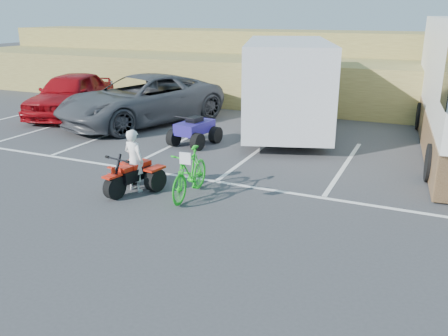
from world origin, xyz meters
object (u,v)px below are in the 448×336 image
at_px(rider, 134,161).
at_px(quad_atv_green, 277,140).
at_px(quad_atv_blue, 195,144).
at_px(grey_pickup, 141,100).
at_px(red_trike_atv, 131,192).
at_px(red_car, 71,94).
at_px(green_dirt_bike, 190,173).
at_px(cargo_trailer, 286,83).

relative_size(rider, quad_atv_green, 1.00).
relative_size(quad_atv_blue, quad_atv_green, 1.03).
xyz_separation_m(rider, grey_pickup, (-3.87, 6.15, 0.16)).
xyz_separation_m(red_trike_atv, red_car, (-7.30, 6.38, 0.87)).
bearing_deg(red_car, red_trike_atv, -55.64).
bearing_deg(green_dirt_bike, quad_atv_green, 83.34).
xyz_separation_m(grey_pickup, quad_atv_green, (5.45, -0.27, -0.90)).
bearing_deg(grey_pickup, quad_atv_blue, -10.60).
relative_size(red_trike_atv, grey_pickup, 0.22).
distance_m(cargo_trailer, quad_atv_green, 2.12).
height_order(red_trike_atv, green_dirt_bike, green_dirt_bike).
relative_size(green_dirt_bike, red_car, 0.37).
xyz_separation_m(red_car, quad_atv_green, (8.91, -0.35, -0.87)).
height_order(green_dirt_bike, cargo_trailer, cargo_trailer).
bearing_deg(red_trike_atv, quad_atv_green, 85.80).
relative_size(rider, grey_pickup, 0.23).
relative_size(red_trike_atv, rider, 0.97).
relative_size(rider, cargo_trailer, 0.21).
distance_m(green_dirt_bike, red_car, 10.58).
bearing_deg(rider, cargo_trailer, -90.79).
height_order(red_trike_atv, quad_atv_blue, quad_atv_blue).
bearing_deg(red_trike_atv, red_car, 149.59).
bearing_deg(green_dirt_bike, cargo_trailer, 84.75).
distance_m(cargo_trailer, quad_atv_blue, 3.95).
distance_m(green_dirt_bike, cargo_trailer, 7.04).
bearing_deg(quad_atv_blue, cargo_trailer, 62.33).
bearing_deg(quad_atv_blue, green_dirt_bike, -55.88).
relative_size(red_trike_atv, quad_atv_blue, 0.94).
xyz_separation_m(rider, red_car, (-7.33, 6.23, 0.12)).
height_order(red_car, quad_atv_blue, red_car).
height_order(grey_pickup, quad_atv_blue, grey_pickup).
bearing_deg(cargo_trailer, rider, -119.84).
relative_size(red_car, quad_atv_green, 3.43).
height_order(green_dirt_bike, quad_atv_green, green_dirt_bike).
bearing_deg(quad_atv_green, red_trike_atv, -88.14).
relative_size(grey_pickup, quad_atv_green, 4.38).
bearing_deg(quad_atv_green, cargo_trailer, 112.29).
height_order(rider, quad_atv_green, rider).
distance_m(red_trike_atv, rider, 0.76).
distance_m(rider, green_dirt_bike, 1.39).
distance_m(rider, quad_atv_blue, 4.36).
xyz_separation_m(green_dirt_bike, red_car, (-8.69, 6.03, 0.30)).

